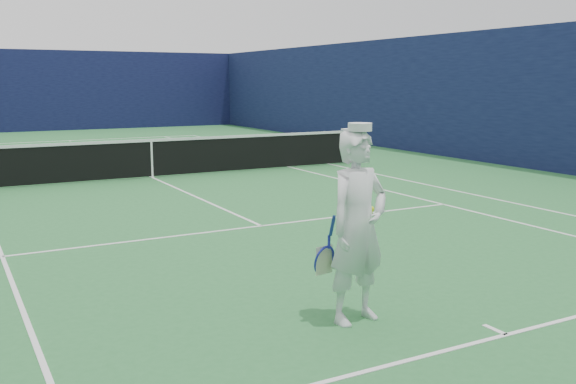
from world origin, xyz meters
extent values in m
plane|color=#2B7238|center=(0.00, 0.00, 0.00)|extent=(80.00, 80.00, 0.00)
cube|color=white|center=(0.00, 11.88, 0.00)|extent=(11.03, 0.06, 0.01)
cube|color=white|center=(0.00, -11.88, 0.00)|extent=(11.03, 0.06, 0.01)
cube|color=white|center=(5.49, 0.00, 0.00)|extent=(0.06, 23.83, 0.01)
cube|color=white|center=(4.12, 0.00, 0.00)|extent=(0.06, 23.77, 0.01)
cube|color=white|center=(0.00, 6.40, 0.00)|extent=(8.23, 0.06, 0.01)
cube|color=white|center=(0.00, -6.40, 0.00)|extent=(8.23, 0.06, 0.01)
cube|color=white|center=(0.00, 0.00, 0.00)|extent=(0.06, 12.80, 0.01)
cube|color=white|center=(0.00, 11.73, 0.00)|extent=(0.06, 0.30, 0.01)
cube|color=white|center=(0.00, -11.73, 0.00)|extent=(0.06, 0.30, 0.01)
cube|color=#10133B|center=(0.00, 18.00, 2.00)|extent=(20.12, 0.12, 4.00)
cube|color=#10163D|center=(10.00, 0.00, 2.00)|extent=(0.12, 36.12, 4.00)
cylinder|color=#141E4C|center=(6.40, 0.00, 0.54)|extent=(0.09, 0.09, 1.07)
cube|color=black|center=(0.00, 0.00, 0.50)|extent=(12.79, 0.02, 0.92)
cube|color=white|center=(0.00, 0.00, 0.97)|extent=(12.79, 0.04, 0.07)
cube|color=white|center=(0.00, 0.00, 0.47)|extent=(0.05, 0.03, 0.94)
imported|color=white|center=(-1.07, -10.84, 1.00)|extent=(0.80, 0.59, 2.00)
cylinder|color=white|center=(-1.07, -10.84, 2.02)|extent=(0.24, 0.24, 0.08)
cube|color=white|center=(-1.09, -10.71, 1.99)|extent=(0.19, 0.13, 0.02)
cylinder|color=navy|center=(-1.36, -10.81, 1.04)|extent=(0.05, 0.09, 0.22)
cube|color=navy|center=(-1.36, -10.75, 0.86)|extent=(0.02, 0.02, 0.14)
torus|color=navy|center=(-1.38, -10.69, 0.66)|extent=(0.31, 0.15, 0.29)
cube|color=beige|center=(-1.38, -10.69, 0.66)|extent=(0.22, 0.04, 0.30)
sphere|color=#E2F51B|center=(-0.83, -10.70, 1.10)|extent=(0.07, 0.07, 0.07)
sphere|color=#E2F51B|center=(-0.79, -10.68, 1.13)|extent=(0.07, 0.07, 0.07)
camera|label=1|loc=(-4.75, -16.11, 2.47)|focal=40.00mm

